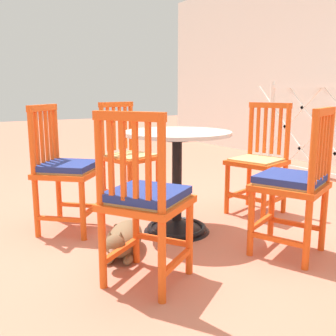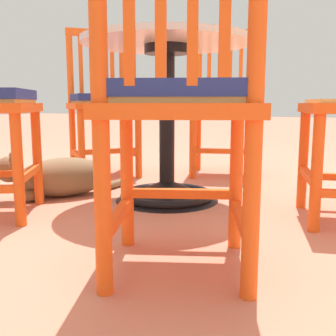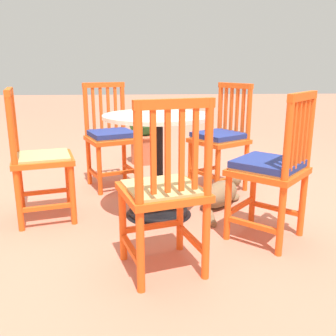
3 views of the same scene
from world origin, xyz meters
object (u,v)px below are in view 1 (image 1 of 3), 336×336
(orange_chair_near_fence, at_px, (259,162))
(orange_chair_facing_out, at_px, (128,157))
(orange_chair_by_planter, at_px, (66,170))
(tabby_cat, at_px, (124,240))
(orange_chair_tucked_in, at_px, (145,201))
(orange_chair_at_corner, at_px, (293,184))
(cafe_table, at_px, (177,193))

(orange_chair_near_fence, relative_size, orange_chair_facing_out, 1.00)
(orange_chair_facing_out, relative_size, orange_chair_by_planter, 1.00)
(orange_chair_facing_out, bearing_deg, tabby_cat, -27.72)
(orange_chair_facing_out, xyz_separation_m, orange_chair_tucked_in, (1.35, -0.56, 0.01))
(orange_chair_near_fence, xyz_separation_m, tabby_cat, (0.20, -1.33, -0.34))
(orange_chair_tucked_in, height_order, tabby_cat, orange_chair_tucked_in)
(orange_chair_by_planter, relative_size, tabby_cat, 1.35)
(orange_chair_by_planter, height_order, orange_chair_tucked_in, same)
(orange_chair_at_corner, bearing_deg, orange_chair_near_fence, 149.31)
(cafe_table, xyz_separation_m, orange_chair_facing_out, (-0.79, 0.00, 0.15))
(orange_chair_facing_out, relative_size, orange_chair_tucked_in, 1.00)
(orange_chair_facing_out, bearing_deg, orange_chair_at_corner, 14.44)
(orange_chair_near_fence, xyz_separation_m, orange_chair_facing_out, (-0.77, -0.82, 0.00))
(orange_chair_facing_out, distance_m, orange_chair_tucked_in, 1.46)
(orange_chair_tucked_in, xyz_separation_m, tabby_cat, (-0.38, 0.05, -0.35))
(orange_chair_at_corner, bearing_deg, tabby_cat, -120.68)
(cafe_table, height_order, orange_chair_tucked_in, orange_chair_tucked_in)
(orange_chair_tucked_in, relative_size, tabby_cat, 1.35)
(cafe_table, distance_m, orange_chair_by_planter, 0.81)
(orange_chair_tucked_in, distance_m, orange_chair_at_corner, 0.96)
(orange_chair_tucked_in, bearing_deg, orange_chair_facing_out, 157.52)
(orange_chair_at_corner, bearing_deg, cafe_table, -151.30)
(orange_chair_near_fence, distance_m, orange_chair_tucked_in, 1.50)
(cafe_table, xyz_separation_m, orange_chair_near_fence, (-0.03, 0.82, 0.15))
(orange_chair_facing_out, height_order, orange_chair_by_planter, same)
(orange_chair_near_fence, relative_size, tabby_cat, 1.35)
(orange_chair_at_corner, distance_m, tabby_cat, 1.10)
(cafe_table, height_order, tabby_cat, cafe_table)
(cafe_table, xyz_separation_m, orange_chair_at_corner, (0.71, 0.39, 0.16))
(orange_chair_near_fence, relative_size, orange_chair_tucked_in, 1.00)
(orange_chair_near_fence, xyz_separation_m, orange_chair_by_planter, (-0.42, -1.49, 0.01))
(orange_chair_facing_out, relative_size, orange_chair_at_corner, 1.00)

